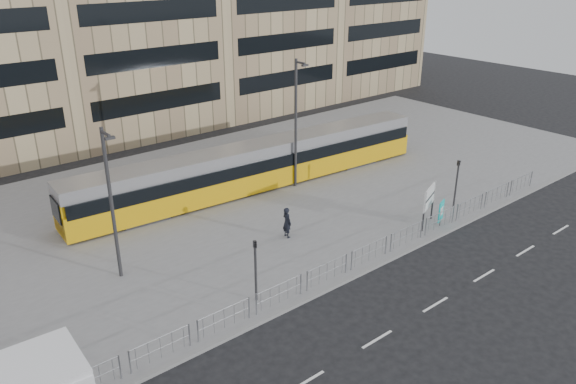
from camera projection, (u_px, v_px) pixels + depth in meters
ground at (344, 283)px, 27.71m from camera, size 120.00×120.00×0.00m
plaza at (213, 205)px, 36.19m from camera, size 64.00×24.00×0.15m
kerb at (343, 282)px, 27.72m from camera, size 64.00×0.25×0.17m
pedestrian_barrier at (365, 250)px, 28.85m from camera, size 32.07×0.07×1.10m
road_markings at (422, 313)px, 25.46m from camera, size 62.00×0.12×0.01m
tram at (258, 165)px, 38.17m from camera, size 26.58×4.42×3.12m
station_sign at (429, 199)px, 32.73m from camera, size 1.99×0.86×2.42m
ad_panel at (441, 211)px, 32.90m from camera, size 0.81×0.34×1.57m
pedestrian at (287, 222)px, 31.61m from camera, size 0.48×0.69×1.81m
traffic_light_west at (255, 263)px, 25.37m from camera, size 0.22×0.24×3.10m
traffic_light_east at (457, 177)px, 35.02m from camera, size 0.18×0.21×3.10m
lamp_post_west at (111, 199)px, 26.40m from camera, size 0.45×1.04×7.72m
lamp_post_east at (296, 120)px, 37.02m from camera, size 0.45×1.04×8.73m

